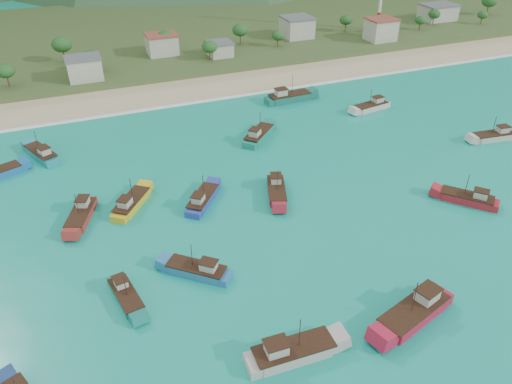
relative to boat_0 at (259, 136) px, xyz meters
name	(u,v)px	position (x,y,z in m)	size (l,w,h in m)	color
ground	(322,260)	(-6.72, -43.02, -0.80)	(600.00, 600.00, 0.00)	#0D9986
beach	(188,89)	(-6.72, 35.98, -0.80)	(400.00, 18.00, 1.20)	beige
land	(145,34)	(-6.72, 96.98, -0.80)	(400.00, 110.00, 2.40)	#385123
surf_line	(198,102)	(-6.72, 26.48, -0.80)	(400.00, 2.50, 0.08)	white
village	(235,40)	(16.51, 61.33, 3.85)	(213.90, 26.34, 6.98)	beige
vegetation	(121,52)	(-20.72, 60.16, 4.39)	(277.82, 26.35, 8.97)	#235623
boat_0	(259,136)	(0.00, 0.00, 0.00)	(10.21, 10.08, 6.55)	#167E6A
boat_1	(131,204)	(-31.91, -17.00, -0.09)	(8.60, 10.01, 6.06)	gold
boat_5	(415,313)	(-0.78, -58.39, 0.18)	(13.28, 7.32, 7.52)	#B51B36
boat_7	(198,271)	(-25.74, -38.91, -0.10)	(9.58, 8.92, 5.98)	teal
boat_8	(202,200)	(-19.51, -20.61, -0.10)	(8.60, 9.80, 5.98)	#2842A3
boat_11	(126,296)	(-36.73, -40.14, -0.22)	(4.25, 9.33, 5.32)	#197970
boat_13	(81,215)	(-40.67, -17.34, -0.09)	(6.60, 10.67, 6.07)	maroon
boat_15	(468,199)	(26.04, -38.53, -0.08)	(9.13, 9.75, 6.10)	#B41E29
boat_18	(42,154)	(-46.35, 9.04, -0.05)	(7.15, 10.94, 6.26)	teal
boat_20	(372,107)	(33.25, 4.74, -0.08)	(10.69, 4.74, 6.10)	beige
boat_21	(292,353)	(-19.12, -58.14, 0.06)	(11.71, 3.81, 6.86)	#BCAFA9
boat_22	(289,98)	(15.82, 17.72, 0.16)	(12.70, 4.17, 7.43)	#19665B
boat_24	(277,191)	(-5.64, -22.91, -0.09)	(6.29, 10.69, 6.07)	#A4202E
boat_25	(494,137)	(49.72, -20.26, -0.07)	(10.67, 4.26, 6.13)	beige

